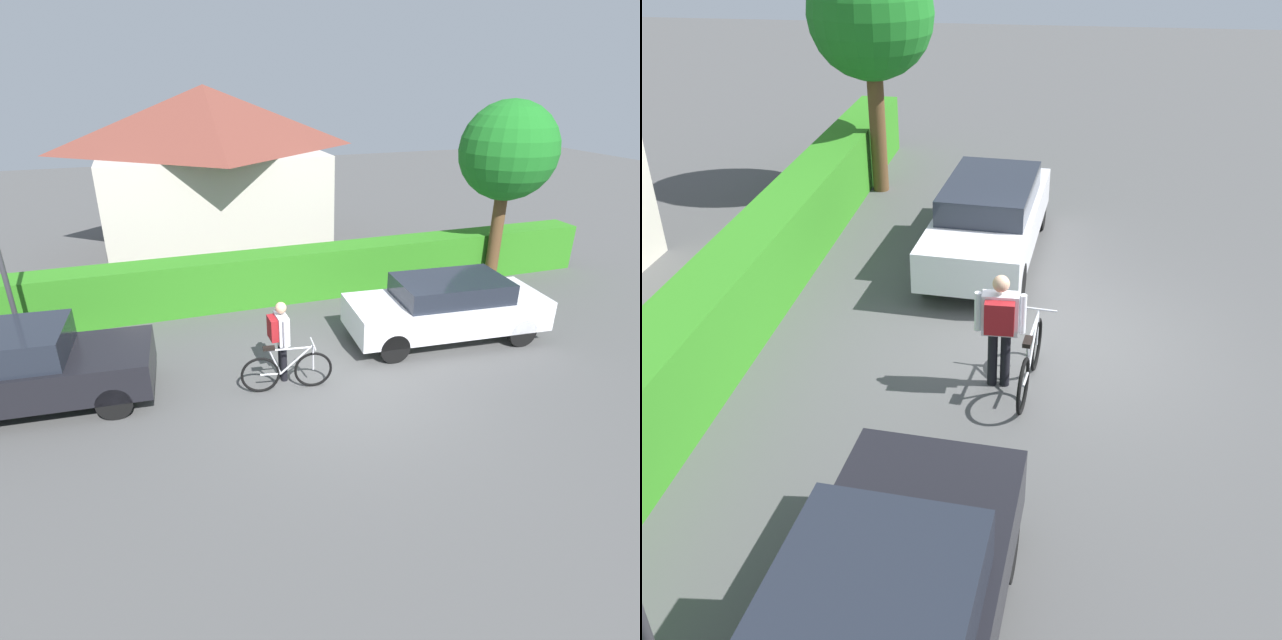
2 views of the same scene
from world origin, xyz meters
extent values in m
plane|color=#4E4E4E|center=(0.00, 0.00, 0.00)|extent=(60.00, 60.00, 0.00)
cube|color=#2F7E1E|center=(0.00, 4.69, 0.65)|extent=(17.90, 0.90, 1.31)
cube|color=beige|center=(-1.08, 9.97, 1.63)|extent=(6.72, 5.50, 3.25)
pyramid|color=brown|center=(-1.08, 9.97, 4.21)|extent=(7.06, 5.78, 1.91)
cube|color=black|center=(-5.54, 1.30, 0.65)|extent=(4.23, 2.00, 0.68)
cube|color=#1E232D|center=(-5.75, 1.32, 1.25)|extent=(1.91, 1.62, 0.53)
cylinder|color=black|center=(-4.09, 1.94, 0.31)|extent=(0.63, 0.23, 0.62)
cylinder|color=black|center=(-4.21, 0.44, 0.31)|extent=(0.63, 0.23, 0.62)
cube|color=silver|center=(2.78, 1.30, 0.65)|extent=(4.49, 2.01, 0.66)
cube|color=#1E232D|center=(2.85, 1.30, 1.21)|extent=(2.49, 1.65, 0.44)
cylinder|color=black|center=(4.32, 1.93, 0.32)|extent=(0.66, 0.23, 0.64)
cylinder|color=black|center=(4.20, 0.44, 0.32)|extent=(0.66, 0.23, 0.64)
cylinder|color=black|center=(1.35, 2.16, 0.32)|extent=(0.66, 0.23, 0.64)
cylinder|color=black|center=(1.24, 0.68, 0.32)|extent=(0.66, 0.23, 0.64)
torus|color=black|center=(-0.64, 0.31, 0.37)|extent=(0.74, 0.14, 0.74)
torus|color=black|center=(-1.63, 0.44, 0.37)|extent=(0.74, 0.14, 0.74)
cylinder|color=silver|center=(-0.95, 0.35, 0.62)|extent=(0.64, 0.11, 0.57)
cylinder|color=silver|center=(-1.36, 0.40, 0.62)|extent=(0.24, 0.06, 0.55)
cylinder|color=silver|center=(-1.07, 0.37, 0.86)|extent=(0.77, 0.13, 0.05)
cylinder|color=silver|center=(-1.45, 0.41, 0.36)|extent=(0.38, 0.08, 0.05)
cylinder|color=silver|center=(-0.64, 0.31, 0.63)|extent=(0.04, 0.04, 0.52)
cube|color=black|center=(-1.46, 0.41, 0.91)|extent=(0.23, 0.13, 0.06)
cylinder|color=silver|center=(-0.64, 0.31, 0.92)|extent=(0.09, 0.50, 0.03)
cylinder|color=black|center=(-1.11, 0.87, 0.40)|extent=(0.13, 0.13, 0.80)
cylinder|color=black|center=(-1.11, 0.70, 0.40)|extent=(0.13, 0.13, 0.80)
cube|color=silver|center=(-1.11, 0.79, 1.09)|extent=(0.21, 0.47, 0.57)
sphere|color=tan|center=(-1.11, 0.79, 1.52)|extent=(0.22, 0.22, 0.22)
cylinder|color=silver|center=(-1.12, 1.07, 1.10)|extent=(0.09, 0.09, 0.54)
cylinder|color=silver|center=(-1.11, 0.50, 1.10)|extent=(0.09, 0.09, 0.54)
cube|color=maroon|center=(-1.27, 0.78, 1.12)|extent=(0.16, 0.38, 0.43)
cylinder|color=#38383D|center=(-5.97, 2.97, 1.98)|extent=(0.10, 0.10, 3.96)
cylinder|color=brown|center=(5.92, 4.02, 1.44)|extent=(0.34, 0.34, 2.87)
sphere|color=#1B6F21|center=(5.92, 4.02, 3.64)|extent=(2.54, 2.54, 2.54)
camera|label=1|loc=(-3.24, -7.82, 5.44)|focal=29.26mm
camera|label=2|loc=(-8.97, 0.24, 5.65)|focal=40.35mm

